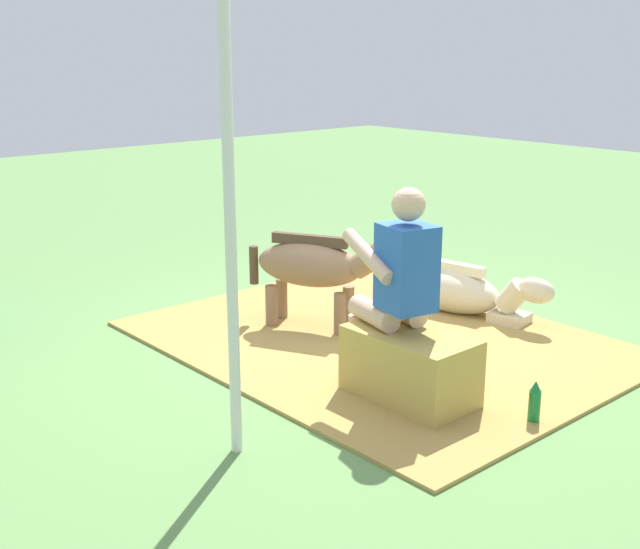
{
  "coord_description": "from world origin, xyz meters",
  "views": [
    {
      "loc": [
        -4.02,
        3.94,
        2.11
      ],
      "look_at": [
        0.15,
        0.26,
        0.55
      ],
      "focal_mm": 45.91,
      "sensor_mm": 36.0,
      "label": 1
    }
  ],
  "objects_px": {
    "person_seated": "(396,282)",
    "pony_standing": "(321,265)",
    "pony_lying": "(461,291)",
    "hay_bale": "(410,367)",
    "tent_pole_left": "(230,218)",
    "soda_bottle": "(534,403)"
  },
  "relations": [
    {
      "from": "pony_standing",
      "to": "tent_pole_left",
      "type": "xyz_separation_m",
      "value": [
        -1.16,
        1.63,
        0.77
      ]
    },
    {
      "from": "pony_standing",
      "to": "soda_bottle",
      "type": "bearing_deg",
      "value": 175.52
    },
    {
      "from": "pony_lying",
      "to": "tent_pole_left",
      "type": "xyz_separation_m",
      "value": [
        -0.7,
        2.74,
        1.09
      ]
    },
    {
      "from": "pony_standing",
      "to": "tent_pole_left",
      "type": "bearing_deg",
      "value": 125.45
    },
    {
      "from": "hay_bale",
      "to": "tent_pole_left",
      "type": "relative_size",
      "value": 0.31
    },
    {
      "from": "person_seated",
      "to": "pony_standing",
      "type": "height_order",
      "value": "person_seated"
    },
    {
      "from": "person_seated",
      "to": "tent_pole_left",
      "type": "height_order",
      "value": "tent_pole_left"
    },
    {
      "from": "hay_bale",
      "to": "person_seated",
      "type": "distance_m",
      "value": 0.53
    },
    {
      "from": "hay_bale",
      "to": "soda_bottle",
      "type": "relative_size",
      "value": 2.96
    },
    {
      "from": "hay_bale",
      "to": "tent_pole_left",
      "type": "bearing_deg",
      "value": 81.18
    },
    {
      "from": "pony_lying",
      "to": "soda_bottle",
      "type": "xyz_separation_m",
      "value": [
        -1.57,
        1.27,
        -0.06
      ]
    },
    {
      "from": "soda_bottle",
      "to": "pony_standing",
      "type": "bearing_deg",
      "value": -4.48
    },
    {
      "from": "soda_bottle",
      "to": "tent_pole_left",
      "type": "distance_m",
      "value": 2.06
    },
    {
      "from": "pony_lying",
      "to": "tent_pole_left",
      "type": "height_order",
      "value": "tent_pole_left"
    },
    {
      "from": "hay_bale",
      "to": "tent_pole_left",
      "type": "height_order",
      "value": "tent_pole_left"
    },
    {
      "from": "person_seated",
      "to": "pony_standing",
      "type": "xyz_separation_m",
      "value": [
        1.18,
        -0.43,
        -0.21
      ]
    },
    {
      "from": "hay_bale",
      "to": "soda_bottle",
      "type": "xyz_separation_m",
      "value": [
        -0.69,
        -0.3,
        -0.09
      ]
    },
    {
      "from": "hay_bale",
      "to": "tent_pole_left",
      "type": "distance_m",
      "value": 1.59
    },
    {
      "from": "pony_lying",
      "to": "hay_bale",
      "type": "bearing_deg",
      "value": 119.29
    },
    {
      "from": "person_seated",
      "to": "pony_lying",
      "type": "distance_m",
      "value": 1.78
    },
    {
      "from": "hay_bale",
      "to": "pony_standing",
      "type": "relative_size",
      "value": 0.64
    },
    {
      "from": "person_seated",
      "to": "hay_bale",
      "type": "bearing_deg",
      "value": 170.78
    }
  ]
}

